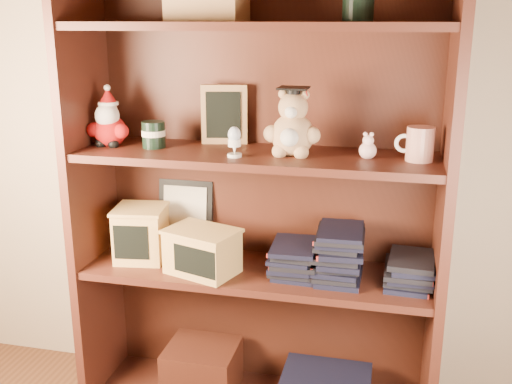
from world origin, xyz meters
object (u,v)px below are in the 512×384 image
grad_teddy_bear (292,129)px  teacher_mug (419,144)px  bookcase (259,200)px  treats_box (141,233)px

grad_teddy_bear → teacher_mug: 0.38m
bookcase → grad_teddy_bear: size_ratio=7.41×
grad_teddy_bear → teacher_mug: grad_teddy_bear is taller
grad_teddy_bear → teacher_mug: size_ratio=1.86×
teacher_mug → grad_teddy_bear: bearing=-179.0°
teacher_mug → treats_box: size_ratio=0.59×
grad_teddy_bear → teacher_mug: bearing=1.0°
grad_teddy_bear → teacher_mug: (0.38, 0.01, -0.03)m
grad_teddy_bear → treats_box: bearing=179.4°
grad_teddy_bear → treats_box: grad_teddy_bear is taller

